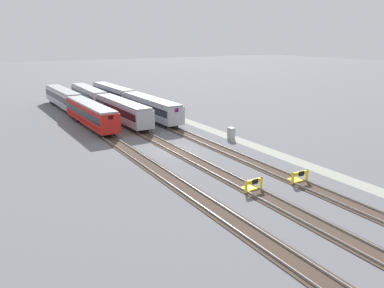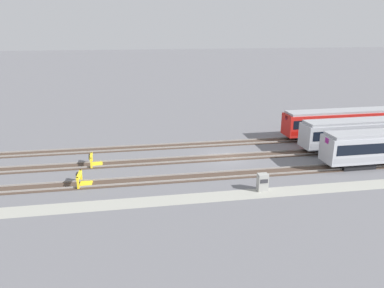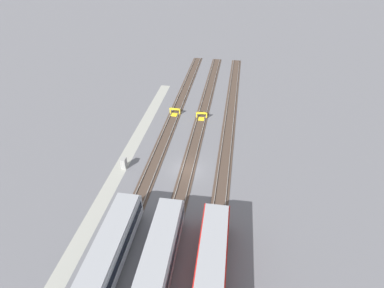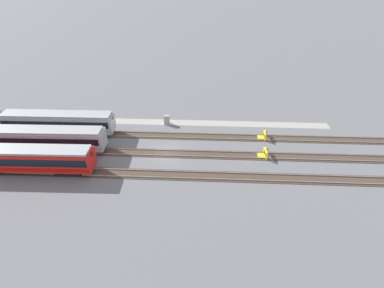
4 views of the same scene
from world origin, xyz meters
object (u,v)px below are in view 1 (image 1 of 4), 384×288
subway_car_front_row_left_inner (113,94)px  bumper_stop_nearest_track (298,177)px  subway_car_front_row_leftmost (91,114)px  bumper_stop_near_inner_track (252,185)px  subway_car_front_row_rightmost (63,98)px  subway_car_front_row_right_inner (151,108)px  subway_car_back_row_leftmost (122,111)px  electrical_cabinet (231,133)px  subway_car_front_row_centre (89,95)px

subway_car_front_row_left_inner → bumper_stop_nearest_track: (-52.16, 0.02, -1.53)m
subway_car_front_row_leftmost → bumper_stop_near_inner_track: size_ratio=8.98×
subway_car_front_row_rightmost → subway_car_front_row_right_inner: bearing=-151.9°
subway_car_front_row_rightmost → bumper_stop_near_inner_track: 51.65m
bumper_stop_nearest_track → subway_car_front_row_left_inner: bearing=-0.0°
subway_car_front_row_rightmost → subway_car_front_row_leftmost: bearing=179.9°
subway_car_front_row_leftmost → bumper_stop_nearest_track: (-33.17, -10.18, -1.53)m
subway_car_front_row_left_inner → subway_car_front_row_rightmost: bearing=90.5°
subway_car_front_row_leftmost → subway_car_front_row_right_inner: (0.00, -10.13, 0.00)m
subway_car_back_row_leftmost → electrical_cabinet: (-17.14, -9.10, -1.24)m
subway_car_front_row_leftmost → subway_car_front_row_left_inner: bearing=-28.2°
subway_car_front_row_rightmost → electrical_cabinet: 38.73m
subway_car_front_row_left_inner → bumper_stop_nearest_track: size_ratio=8.98×
subway_car_front_row_right_inner → subway_car_front_row_left_inner: bearing=-0.2°
subway_car_back_row_leftmost → subway_car_front_row_left_inner: bearing=-15.0°
subway_car_front_row_rightmost → bumper_stop_nearest_track: 53.06m
subway_car_front_row_right_inner → bumper_stop_near_inner_track: size_ratio=8.97×
subway_car_front_row_left_inner → subway_car_front_row_centre: bearing=89.9°
bumper_stop_near_inner_track → subway_car_front_row_right_inner: bearing=-8.8°
subway_car_front_row_right_inner → bumper_stop_nearest_track: size_ratio=8.97×
subway_car_back_row_leftmost → electrical_cabinet: subway_car_back_row_leftmost is taller
subway_car_front_row_leftmost → bumper_stop_nearest_track: subway_car_front_row_leftmost is taller
bumper_stop_nearest_track → bumper_stop_near_inner_track: same height
subway_car_front_row_centre → subway_car_back_row_leftmost: size_ratio=1.00×
subway_car_front_row_right_inner → electrical_cabinet: 17.66m
bumper_stop_near_inner_track → electrical_cabinet: 17.86m
subway_car_front_row_right_inner → subway_car_front_row_rightmost: (18.89, 10.10, 0.00)m
subway_car_back_row_leftmost → subway_car_front_row_right_inner: bearing=-90.0°
subway_car_front_row_left_inner → subway_car_front_row_centre: size_ratio=1.00×
subway_car_front_row_left_inner → bumper_stop_near_inner_track: bearing=174.3°
subway_car_front_row_leftmost → subway_car_front_row_right_inner: same height
bumper_stop_near_inner_track → subway_car_front_row_centre: bearing=-0.0°
subway_car_front_row_right_inner → bumper_stop_nearest_track: (-33.17, -0.05, -1.53)m
subway_car_front_row_centre → subway_car_front_row_left_inner: bearing=-90.1°
subway_car_back_row_leftmost → electrical_cabinet: 19.44m
subway_car_front_row_leftmost → subway_car_front_row_centre: bearing=-15.0°
subway_car_front_row_leftmost → bumper_stop_nearest_track: bearing=-162.9°
subway_car_front_row_centre → subway_car_front_row_right_inner: same height
subway_car_front_row_right_inner → bumper_stop_near_inner_track: bearing=171.2°
electrical_cabinet → subway_car_front_row_right_inner: bearing=13.3°
bumper_stop_near_inner_track → electrical_cabinet: electrical_cabinet is taller
subway_car_front_row_leftmost → subway_car_front_row_rightmost: same height
subway_car_front_row_left_inner → subway_car_front_row_rightmost: size_ratio=1.00×
bumper_stop_nearest_track → subway_car_front_row_rightmost: bearing=11.0°
subway_car_front_row_leftmost → subway_car_front_row_centre: same height
electrical_cabinet → subway_car_back_row_leftmost: bearing=28.0°
subway_car_front_row_leftmost → subway_car_back_row_leftmost: bearing=-90.0°
subway_car_front_row_left_inner → subway_car_front_row_leftmost: bearing=151.8°
subway_car_back_row_leftmost → electrical_cabinet: bearing=-152.0°
subway_car_front_row_leftmost → subway_car_front_row_rightmost: 18.89m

